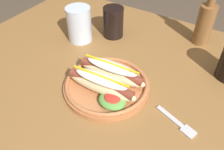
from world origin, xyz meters
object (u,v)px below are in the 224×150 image
object	(u,v)px
water_cup	(79,24)
glass_bottle	(205,21)
soda_cup	(113,22)
fork	(178,124)
hot_dog_plate	(107,83)

from	to	relation	value
water_cup	glass_bottle	size ratio (longest dim) A/B	0.55
soda_cup	glass_bottle	bearing A→B (deg)	23.83
fork	water_cup	distance (m)	0.49
water_cup	fork	bearing A→B (deg)	-21.71
fork	glass_bottle	size ratio (longest dim) A/B	0.51
hot_dog_plate	glass_bottle	world-z (taller)	glass_bottle
fork	soda_cup	world-z (taller)	soda_cup
glass_bottle	hot_dog_plate	bearing A→B (deg)	-111.92
fork	glass_bottle	distance (m)	0.41
fork	water_cup	world-z (taller)	water_cup
water_cup	glass_bottle	xyz separation A→B (m)	(0.39, 0.22, 0.02)
fork	water_cup	bearing A→B (deg)	177.80
hot_dog_plate	soda_cup	bearing A→B (deg)	118.26
glass_bottle	water_cup	bearing A→B (deg)	-150.35
fork	water_cup	xyz separation A→B (m)	(-0.45, 0.18, 0.06)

